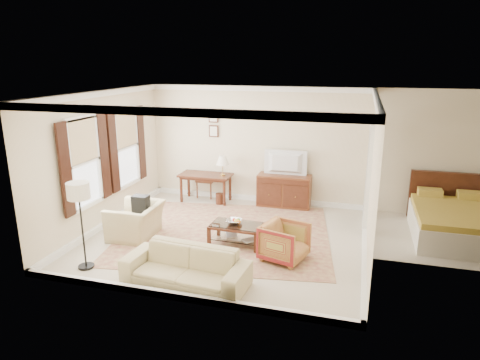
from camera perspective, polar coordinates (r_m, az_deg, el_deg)
The scene contains 21 objects.
room_shell at distance 8.17m, azimuth -1.95°, elevation 8.50°, with size 5.51×5.01×2.91m.
annex_bedroom at distance 9.63m, azimuth 27.04°, elevation -5.22°, with size 3.00×2.70×2.90m.
window_front at distance 8.94m, azimuth -20.06°, elevation 2.17°, with size 0.12×1.56×1.80m, color #CCB284, non-canonical shape.
window_rear at distance 10.24m, azimuth -14.89°, elevation 4.24°, with size 0.12×1.56×1.80m, color #CCB284, non-canonical shape.
doorway at distance 9.53m, azimuth 16.72°, elevation 0.33°, with size 0.10×1.12×2.25m, color white, non-canonical shape.
rug at distance 9.00m, azimuth -2.02°, elevation -7.10°, with size 4.26×3.65×0.01m, color maroon.
writing_desk at distance 10.86m, azimuth -4.61°, elevation 0.21°, with size 1.30×0.65×0.71m.
desk_chair at distance 11.23m, azimuth -4.53°, elevation 0.34°, with size 0.45×0.45×1.05m, color brown, non-canonical shape.
desk_lamp at distance 10.62m, azimuth -2.32°, elevation 1.91°, with size 0.32×0.32×0.50m, color silver, non-canonical shape.
framed_prints at distance 10.91m, azimuth -3.54°, elevation 7.50°, with size 0.25×0.04×0.68m, color #482114, non-canonical shape.
sideboard at distance 10.55m, azimuth 5.89°, elevation -1.44°, with size 1.29×0.50×0.80m, color brown.
tv at distance 10.30m, azimuth 6.01°, elevation 3.28°, with size 0.99×0.57×0.13m, color black.
coffee_table at distance 8.38m, azimuth -0.49°, elevation -6.54°, with size 1.02×0.62×0.43m.
fruit_bowl at distance 8.37m, azimuth -0.77°, elevation -5.44°, with size 0.42×0.42×0.10m, color silver.
book_a at distance 8.51m, azimuth -1.89°, elevation -7.31°, with size 0.28×0.04×0.38m, color brown.
book_b at distance 8.38m, azimuth 1.01°, elevation -7.73°, with size 0.28×0.03×0.38m, color brown.
striped_armchair at distance 7.78m, azimuth 5.96°, elevation -8.01°, with size 0.74×0.69×0.76m, color maroon.
club_armchair at distance 8.96m, azimuth -13.76°, elevation -4.57°, with size 1.05×0.68×0.92m, color tan.
backpack at distance 8.88m, azimuth -13.09°, elevation -3.02°, with size 0.32×0.22×0.40m, color black.
sofa at distance 7.00m, azimuth -7.28°, elevation -10.69°, with size 2.03×0.59×0.79m, color tan.
floor_lamp at distance 7.62m, azimuth -20.69°, elevation -2.15°, with size 0.38×0.38×1.55m.
Camera 1 is at (2.48, -7.72, 3.50)m, focal length 32.00 mm.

